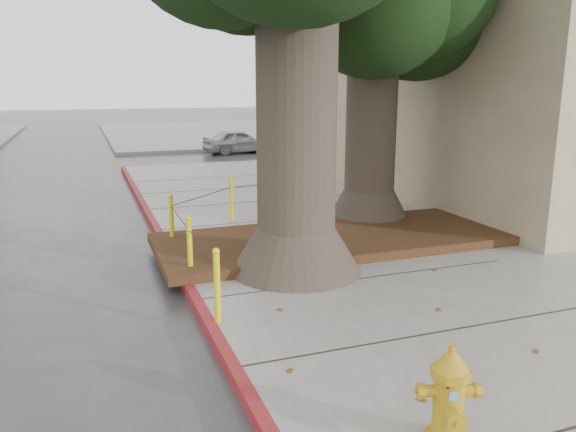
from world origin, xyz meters
The scene contains 11 objects.
ground centered at (0.00, 0.00, 0.00)m, with size 140.00×140.00×0.00m, color #28282B.
sidewalk_far centered at (6.00, 30.00, 0.07)m, with size 16.00×20.00×0.15m, color slate.
curb_red centered at (-2.00, 2.50, 0.07)m, with size 0.14×26.00×0.16m, color maroon.
planter_bed centered at (0.90, 3.90, 0.23)m, with size 6.40×2.60×0.16m, color black.
building_corner centered at (10.00, 8.50, 5.00)m, with size 12.00×13.00×10.00m, color tan.
building_side_white centered at (16.00, 26.00, 4.50)m, with size 10.00×10.00×9.00m, color silver.
building_side_grey centered at (22.00, 32.00, 6.00)m, with size 12.00×14.00×12.00m, color slate.
bollard_ring centered at (-0.87, 4.38, 0.66)m, with size 3.79×5.39×0.95m.
fire_hydrant centered at (-0.71, -1.80, 0.57)m, with size 0.45×0.45×0.85m.
car_silver centered at (3.25, 19.24, 0.53)m, with size 1.25×3.10×1.06m, color #B5B5BA.
car_red centered at (11.42, 17.75, 0.64)m, with size 1.36×3.89×1.28m, color #9C120E.
Camera 1 is at (-3.30, -5.13, 2.99)m, focal length 35.00 mm.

